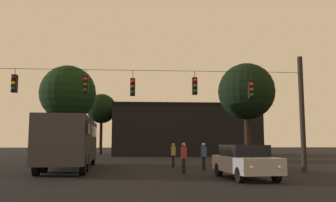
{
  "coord_description": "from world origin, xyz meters",
  "views": [
    {
      "loc": [
        0.28,
        -4.14,
        1.64
      ],
      "look_at": [
        1.72,
        16.6,
        4.06
      ],
      "focal_mm": 37.96,
      "sensor_mm": 36.0,
      "label": 1
    }
  ],
  "objects_px": {
    "tree_right_far": "(101,109)",
    "pedestrian_crossing_left": "(173,154)",
    "tree_behind_building": "(246,92)",
    "city_bus": "(71,138)",
    "pedestrian_crossing_center": "(204,155)",
    "pedestrian_crossing_right": "(184,156)",
    "tree_left_silhouette": "(68,94)",
    "car_near_right": "(245,161)"
  },
  "relations": [
    {
      "from": "pedestrian_crossing_center",
      "to": "pedestrian_crossing_right",
      "type": "height_order",
      "value": "pedestrian_crossing_right"
    },
    {
      "from": "city_bus",
      "to": "pedestrian_crossing_left",
      "type": "distance_m",
      "value": 6.57
    },
    {
      "from": "city_bus",
      "to": "tree_behind_building",
      "type": "relative_size",
      "value": 1.22
    },
    {
      "from": "tree_behind_building",
      "to": "pedestrian_crossing_right",
      "type": "bearing_deg",
      "value": -118.27
    },
    {
      "from": "pedestrian_crossing_left",
      "to": "pedestrian_crossing_right",
      "type": "xyz_separation_m",
      "value": [
        0.14,
        -4.77,
        0.02
      ]
    },
    {
      "from": "tree_left_silhouette",
      "to": "pedestrian_crossing_center",
      "type": "bearing_deg",
      "value": -48.71
    },
    {
      "from": "tree_behind_building",
      "to": "pedestrian_crossing_center",
      "type": "bearing_deg",
      "value": -117.66
    },
    {
      "from": "tree_behind_building",
      "to": "pedestrian_crossing_left",
      "type": "bearing_deg",
      "value": -129.47
    },
    {
      "from": "tree_right_far",
      "to": "pedestrian_crossing_left",
      "type": "bearing_deg",
      "value": -73.19
    },
    {
      "from": "pedestrian_crossing_right",
      "to": "tree_left_silhouette",
      "type": "height_order",
      "value": "tree_left_silhouette"
    },
    {
      "from": "car_near_right",
      "to": "pedestrian_crossing_right",
      "type": "xyz_separation_m",
      "value": [
        -2.45,
        2.72,
        0.11
      ]
    },
    {
      "from": "tree_right_far",
      "to": "tree_left_silhouette",
      "type": "bearing_deg",
      "value": -94.5
    },
    {
      "from": "pedestrian_crossing_center",
      "to": "pedestrian_crossing_right",
      "type": "distance_m",
      "value": 2.85
    },
    {
      "from": "tree_left_silhouette",
      "to": "tree_behind_building",
      "type": "xyz_separation_m",
      "value": [
        16.78,
        -0.25,
        0.3
      ]
    },
    {
      "from": "pedestrian_crossing_left",
      "to": "tree_right_far",
      "type": "height_order",
      "value": "tree_right_far"
    },
    {
      "from": "car_near_right",
      "to": "tree_right_far",
      "type": "bearing_deg",
      "value": 107.34
    },
    {
      "from": "pedestrian_crossing_center",
      "to": "tree_right_far",
      "type": "height_order",
      "value": "tree_right_far"
    },
    {
      "from": "car_near_right",
      "to": "tree_behind_building",
      "type": "xyz_separation_m",
      "value": [
        5.21,
        16.97,
        5.62
      ]
    },
    {
      "from": "pedestrian_crossing_left",
      "to": "car_near_right",
      "type": "bearing_deg",
      "value": -70.88
    },
    {
      "from": "tree_left_silhouette",
      "to": "tree_right_far",
      "type": "relative_size",
      "value": 1.06
    },
    {
      "from": "car_near_right",
      "to": "pedestrian_crossing_left",
      "type": "bearing_deg",
      "value": 109.12
    },
    {
      "from": "pedestrian_crossing_center",
      "to": "tree_left_silhouette",
      "type": "distance_m",
      "value": 16.87
    },
    {
      "from": "pedestrian_crossing_left",
      "to": "tree_behind_building",
      "type": "xyz_separation_m",
      "value": [
        7.81,
        9.48,
        5.53
      ]
    },
    {
      "from": "car_near_right",
      "to": "pedestrian_crossing_right",
      "type": "relative_size",
      "value": 2.77
    },
    {
      "from": "tree_behind_building",
      "to": "car_near_right",
      "type": "bearing_deg",
      "value": -107.07
    },
    {
      "from": "tree_left_silhouette",
      "to": "tree_right_far",
      "type": "bearing_deg",
      "value": 85.5
    },
    {
      "from": "pedestrian_crossing_center",
      "to": "tree_right_far",
      "type": "bearing_deg",
      "value": 108.51
    },
    {
      "from": "city_bus",
      "to": "pedestrian_crossing_right",
      "type": "distance_m",
      "value": 7.53
    },
    {
      "from": "pedestrian_crossing_center",
      "to": "tree_behind_building",
      "type": "height_order",
      "value": "tree_behind_building"
    },
    {
      "from": "car_near_right",
      "to": "pedestrian_crossing_left",
      "type": "distance_m",
      "value": 7.92
    },
    {
      "from": "pedestrian_crossing_right",
      "to": "tree_behind_building",
      "type": "relative_size",
      "value": 0.18
    },
    {
      "from": "city_bus",
      "to": "tree_left_silhouette",
      "type": "xyz_separation_m",
      "value": [
        -2.58,
        10.87,
        4.25
      ]
    },
    {
      "from": "pedestrian_crossing_left",
      "to": "tree_right_far",
      "type": "relative_size",
      "value": 0.19
    },
    {
      "from": "city_bus",
      "to": "car_near_right",
      "type": "relative_size",
      "value": 2.5
    },
    {
      "from": "pedestrian_crossing_left",
      "to": "pedestrian_crossing_center",
      "type": "height_order",
      "value": "pedestrian_crossing_center"
    },
    {
      "from": "city_bus",
      "to": "tree_right_far",
      "type": "distance_m",
      "value": 27.08
    },
    {
      "from": "car_near_right",
      "to": "tree_left_silhouette",
      "type": "height_order",
      "value": "tree_left_silhouette"
    },
    {
      "from": "tree_right_far",
      "to": "city_bus",
      "type": "bearing_deg",
      "value": -87.15
    },
    {
      "from": "city_bus",
      "to": "pedestrian_crossing_center",
      "type": "relative_size",
      "value": 6.99
    },
    {
      "from": "pedestrian_crossing_center",
      "to": "tree_behind_building",
      "type": "bearing_deg",
      "value": 62.34
    },
    {
      "from": "city_bus",
      "to": "tree_right_far",
      "type": "height_order",
      "value": "tree_right_far"
    },
    {
      "from": "city_bus",
      "to": "tree_left_silhouette",
      "type": "distance_m",
      "value": 11.95
    }
  ]
}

